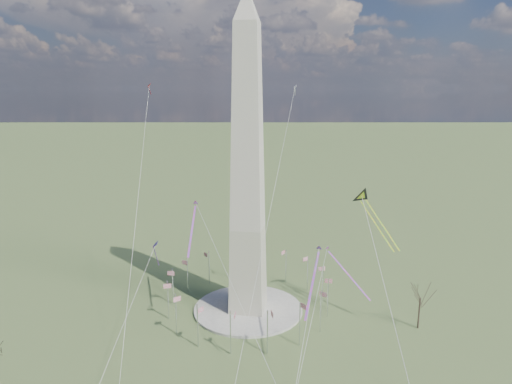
# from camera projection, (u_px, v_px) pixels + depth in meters

# --- Properties ---
(ground) EXTENTS (2000.00, 2000.00, 0.00)m
(ground) POSITION_uv_depth(u_px,v_px,m) (248.00, 310.00, 151.48)
(ground) COLOR #475E2F
(ground) RESTS_ON ground
(plaza) EXTENTS (36.00, 36.00, 0.80)m
(plaza) POSITION_uv_depth(u_px,v_px,m) (248.00, 309.00, 151.40)
(plaza) COLOR #BAB4AA
(plaza) RESTS_ON ground
(washington_monument) EXTENTS (15.56, 15.56, 100.00)m
(washington_monument) POSITION_uv_depth(u_px,v_px,m) (248.00, 168.00, 140.89)
(washington_monument) COLOR #B8B29A
(washington_monument) RESTS_ON plaza
(flagpole_ring) EXTENTS (54.40, 54.40, 13.00)m
(flagpole_ring) POSITION_uv_depth(u_px,v_px,m) (248.00, 290.00, 149.88)
(flagpole_ring) COLOR silver
(flagpole_ring) RESTS_ON ground
(tree_near) EXTENTS (8.64, 8.64, 15.11)m
(tree_near) POSITION_uv_depth(u_px,v_px,m) (421.00, 296.00, 137.79)
(tree_near) COLOR #45312A
(tree_near) RESTS_ON ground
(kite_delta_black) EXTENTS (14.51, 18.06, 15.70)m
(kite_delta_black) POSITION_uv_depth(u_px,v_px,m) (364.00, 200.00, 141.07)
(kite_delta_black) COLOR black
(kite_delta_black) RESTS_ON ground
(kite_diamond_purple) EXTENTS (2.00, 3.01, 9.17)m
(kite_diamond_purple) POSITION_uv_depth(u_px,v_px,m) (156.00, 247.00, 152.61)
(kite_diamond_purple) COLOR navy
(kite_diamond_purple) RESTS_ON ground
(kite_streamer_left) EXTENTS (3.65, 19.57, 13.46)m
(kite_streamer_left) POSITION_uv_depth(u_px,v_px,m) (314.00, 273.00, 123.00)
(kite_streamer_left) COLOR #FF2849
(kite_streamer_left) RESTS_ON ground
(kite_streamer_mid) EXTENTS (4.15, 18.84, 12.98)m
(kite_streamer_mid) POSITION_uv_depth(u_px,v_px,m) (193.00, 222.00, 144.14)
(kite_streamer_mid) COLOR #FF2849
(kite_streamer_mid) RESTS_ON ground
(kite_streamer_right) EXTENTS (15.24, 13.48, 13.17)m
(kite_streamer_right) POSITION_uv_depth(u_px,v_px,m) (342.00, 267.00, 150.91)
(kite_streamer_right) COLOR #FF2849
(kite_streamer_right) RESTS_ON ground
(kite_small_red) EXTENTS (1.17, 1.88, 4.26)m
(kite_small_red) POSITION_uv_depth(u_px,v_px,m) (149.00, 86.00, 171.62)
(kite_small_red) COLOR red
(kite_small_red) RESTS_ON ground
(kite_small_white) EXTENTS (1.47, 1.37, 4.09)m
(kite_small_white) POSITION_uv_depth(u_px,v_px,m) (295.00, 88.00, 178.03)
(kite_small_white) COLOR silver
(kite_small_white) RESTS_ON ground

